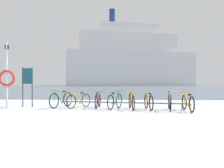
# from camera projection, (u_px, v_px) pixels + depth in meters

# --- Properties ---
(ground) EXTENTS (80.00, 132.00, 0.08)m
(ground) POSITION_uv_depth(u_px,v_px,m) (116.00, 87.00, 60.60)
(ground) COLOR silver
(bike_rack) EXTENTS (5.58, 1.22, 0.31)m
(bike_rack) POSITION_uv_depth(u_px,v_px,m) (122.00, 103.00, 10.67)
(bike_rack) COLOR #4C5156
(bike_rack) RESTS_ON ground
(bicycle_0) EXTENTS (0.74, 1.63, 0.81)m
(bicycle_0) POSITION_uv_depth(u_px,v_px,m) (61.00, 100.00, 11.30)
(bicycle_0) COLOR black
(bicycle_0) RESTS_ON ground
(bicycle_1) EXTENTS (0.89, 1.44, 0.74)m
(bicycle_1) POSITION_uv_depth(u_px,v_px,m) (79.00, 100.00, 11.15)
(bicycle_1) COLOR black
(bicycle_1) RESTS_ON ground
(bicycle_2) EXTENTS (0.46, 1.61, 0.74)m
(bicycle_2) POSITION_uv_depth(u_px,v_px,m) (98.00, 101.00, 11.08)
(bicycle_2) COLOR black
(bicycle_2) RESTS_ON ground
(bicycle_3) EXTENTS (0.68, 1.52, 0.78)m
(bicycle_3) POSITION_uv_depth(u_px,v_px,m) (115.00, 101.00, 10.65)
(bicycle_3) COLOR black
(bicycle_3) RESTS_ON ground
(bicycle_4) EXTENTS (0.46, 1.69, 0.77)m
(bicycle_4) POSITION_uv_depth(u_px,v_px,m) (131.00, 101.00, 10.47)
(bicycle_4) COLOR black
(bicycle_4) RESTS_ON ground
(bicycle_5) EXTENTS (0.46, 1.61, 0.77)m
(bicycle_5) POSITION_uv_depth(u_px,v_px,m) (149.00, 102.00, 10.37)
(bicycle_5) COLOR black
(bicycle_5) RESTS_ON ground
(bicycle_6) EXTENTS (0.46, 1.72, 0.84)m
(bicycle_6) POSITION_uv_depth(u_px,v_px,m) (170.00, 101.00, 10.13)
(bicycle_6) COLOR black
(bicycle_6) RESTS_ON ground
(bicycle_7) EXTENTS (0.46, 1.67, 0.74)m
(bicycle_7) POSITION_uv_depth(u_px,v_px,m) (188.00, 103.00, 9.87)
(bicycle_7) COLOR black
(bicycle_7) RESTS_ON ground
(info_sign) EXTENTS (0.55, 0.13, 1.90)m
(info_sign) POSITION_uv_depth(u_px,v_px,m) (27.00, 80.00, 11.53)
(info_sign) COLOR #33383D
(info_sign) RESTS_ON ground
(rescue_post) EXTENTS (0.76, 0.12, 3.02)m
(rescue_post) POSITION_uv_depth(u_px,v_px,m) (7.00, 77.00, 10.93)
(rescue_post) COLOR silver
(rescue_post) RESTS_ON ground
(ferry_ship) EXTENTS (49.61, 24.08, 28.65)m
(ferry_ship) POSITION_uv_depth(u_px,v_px,m) (130.00, 61.00, 92.25)
(ferry_ship) COLOR white
(ferry_ship) RESTS_ON ground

